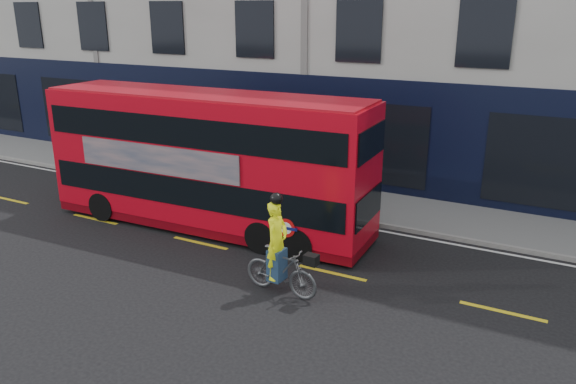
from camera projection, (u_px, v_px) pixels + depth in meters
The scene contains 7 objects.
ground at pixel (165, 264), 14.38m from camera, with size 120.00×120.00×0.00m, color black.
pavement at pixel (285, 192), 19.82m from camera, with size 60.00×3.00×0.12m, color slate.
kerb at pixel (263, 204), 18.56m from camera, with size 60.00×0.12×0.13m, color gray.
road_edge_line at pixel (259, 208), 18.33m from camera, with size 58.00×0.10×0.01m, color silver.
lane_dashes at pixel (200, 243), 15.64m from camera, with size 58.00×0.12×0.01m, color gold, non-canonical shape.
bus at pixel (208, 160), 16.22m from camera, with size 9.96×2.57×3.98m.
cyclist at pixel (280, 261), 12.66m from camera, with size 1.91×0.69×2.41m.
Camera 1 is at (8.87, -10.12, 6.23)m, focal length 35.00 mm.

